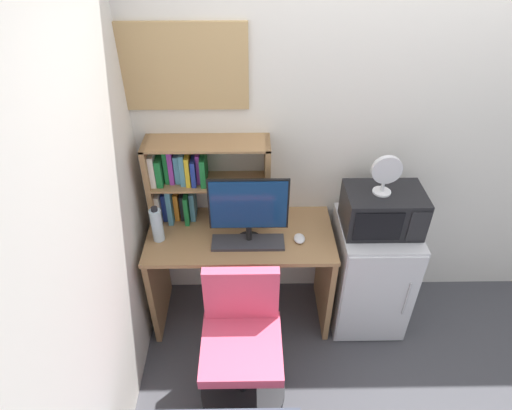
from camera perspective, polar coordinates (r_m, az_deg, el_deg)
The scene contains 13 objects.
wall_back at distance 3.05m, azimuth 24.29°, elevation 8.13°, with size 6.40×0.04×2.60m, color silver.
wall_left at distance 1.71m, azimuth -27.70°, elevation -18.82°, with size 0.04×4.40×2.60m, color silver.
desk at distance 2.98m, azimuth -1.95°, elevation -7.29°, with size 1.20×0.57×0.77m.
hutch_bookshelf at distance 2.80m, azimuth -8.48°, elevation 3.36°, with size 0.77×0.23×0.58m.
monitor at distance 2.60m, azimuth -0.98°, elevation -0.33°, with size 0.48×0.16×0.46m.
keyboard at distance 2.74m, azimuth -1.06°, elevation -4.93°, with size 0.45×0.15×0.02m, color #333338.
computer_mouse at distance 2.77m, azimuth 5.69°, elevation -4.37°, with size 0.07×0.09×0.03m, color silver.
water_bottle at distance 2.77m, azimuth -12.82°, elevation -2.53°, with size 0.07×0.07×0.25m.
mini_fridge at distance 3.16m, azimuth 14.57°, elevation -8.59°, with size 0.49×0.55×0.83m.
microwave at distance 2.81m, azimuth 16.23°, elevation -0.66°, with size 0.48×0.33×0.27m.
desk_fan at distance 2.65m, azimuth 16.63°, elevation 4.02°, with size 0.18×0.11×0.26m.
desk_chair at distance 2.71m, azimuth -1.85°, elevation -18.17°, with size 0.53×0.53×0.87m.
wall_corkboard at distance 2.59m, azimuth -9.38°, elevation 17.29°, with size 0.72×0.02×0.49m, color tan.
Camera 1 is at (-0.88, -2.43, 2.60)m, focal length 30.61 mm.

